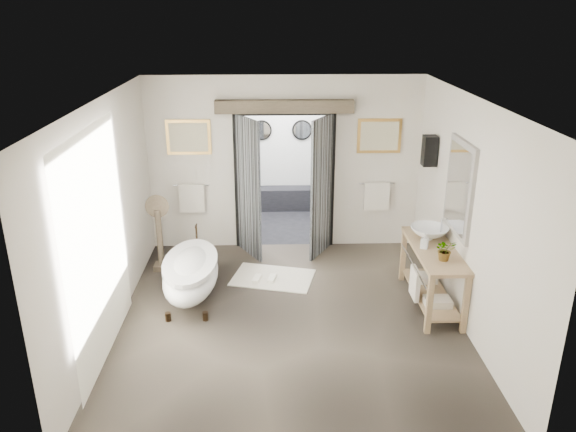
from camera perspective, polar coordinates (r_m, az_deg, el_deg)
The scene contains 13 objects.
ground_plane at distance 7.59m, azimuth 0.14°, elevation -10.49°, with size 5.00×5.00×0.00m, color brown.
room_shell at distance 6.70m, azimuth -0.11°, elevation 2.69°, with size 4.52×5.02×2.91m.
shower_room at distance 10.91m, azimuth -0.56°, elevation 4.62°, with size 2.22×2.01×2.51m.
back_wall_dressing at distance 9.12m, azimuth -0.34°, elevation 5.67°, with size 3.82×0.76×2.52m.
clawfoot_tub at distance 8.02m, azimuth -9.83°, elevation -5.75°, with size 0.75×1.68×0.82m.
vanity at distance 7.96m, azimuth 14.31°, elevation -5.48°, with size 0.57×1.60×0.85m.
pedestal_mirror at distance 8.95m, azimuth -12.91°, elevation -2.19°, with size 0.36×0.24×1.23m.
rug at distance 8.65m, azimuth -1.54°, elevation -6.26°, with size 1.20×0.80×0.01m, color silver.
slippers at distance 8.56m, azimuth -2.42°, elevation -6.37°, with size 0.37×0.26×0.05m.
basin at distance 8.07m, azimuth 14.16°, elevation -1.68°, with size 0.53×0.53×0.18m, color white.
plant at distance 7.45m, azimuth 15.69°, elevation -3.33°, with size 0.26×0.22×0.29m, color gray.
soap_bottle_a at distance 7.76m, azimuth 13.71°, elevation -2.46°, with size 0.10×0.10×0.21m, color gray.
soap_bottle_b at distance 8.32m, azimuth 13.02°, elevation -0.96°, with size 0.13×0.13×0.17m, color gray.
Camera 1 is at (-0.22, -6.49, 3.93)m, focal length 35.00 mm.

